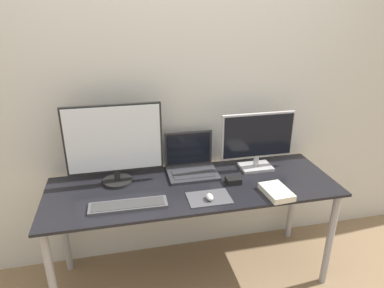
% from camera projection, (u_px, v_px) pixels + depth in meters
% --- Properties ---
extents(wall_back, '(7.00, 0.05, 2.50)m').
position_uv_depth(wall_back, '(181.00, 92.00, 2.33)').
color(wall_back, silver).
rests_on(wall_back, ground_plane).
extents(desk, '(1.85, 0.63, 0.73)m').
position_uv_depth(desk, '(193.00, 198.00, 2.22)').
color(desk, black).
rests_on(desk, ground_plane).
extents(monitor_left, '(0.60, 0.19, 0.52)m').
position_uv_depth(monitor_left, '(114.00, 143.00, 2.12)').
color(monitor_left, black).
rests_on(monitor_left, desk).
extents(monitor_right, '(0.51, 0.16, 0.41)m').
position_uv_depth(monitor_right, '(258.00, 140.00, 2.34)').
color(monitor_right, '#B2B2B7').
rests_on(monitor_right, desk).
extents(laptop, '(0.34, 0.26, 0.27)m').
position_uv_depth(laptop, '(191.00, 163.00, 2.35)').
color(laptop, '#333338').
rests_on(laptop, desk).
extents(keyboard, '(0.45, 0.13, 0.02)m').
position_uv_depth(keyboard, '(128.00, 205.00, 1.96)').
color(keyboard, '#4C4C51').
rests_on(keyboard, desk).
extents(mousepad, '(0.26, 0.18, 0.00)m').
position_uv_depth(mousepad, '(209.00, 198.00, 2.05)').
color(mousepad, '#47474C').
rests_on(mousepad, desk).
extents(mouse, '(0.04, 0.07, 0.03)m').
position_uv_depth(mouse, '(210.00, 197.00, 2.02)').
color(mouse, silver).
rests_on(mouse, mousepad).
extents(book, '(0.16, 0.23, 0.04)m').
position_uv_depth(book, '(276.00, 192.00, 2.08)').
color(book, silver).
rests_on(book, desk).
extents(power_brick, '(0.09, 0.08, 0.04)m').
position_uv_depth(power_brick, '(233.00, 180.00, 2.21)').
color(power_brick, black).
rests_on(power_brick, desk).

